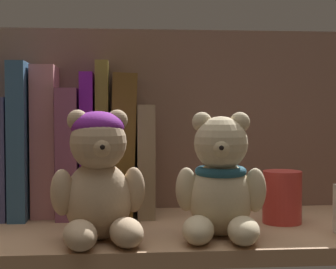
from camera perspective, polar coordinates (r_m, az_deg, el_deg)
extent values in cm
cube|color=#A87F5B|center=(75.07, 2.01, -10.20)|extent=(82.68, 26.79, 2.00)
cube|color=#7C5C4D|center=(87.11, 0.88, 0.94)|extent=(85.08, 1.20, 30.16)
cube|color=#4B4D82|center=(84.50, -16.57, -2.22)|extent=(2.32, 12.96, 17.35)
cube|color=#31597D|center=(83.84, -14.79, -0.53)|extent=(2.46, 13.96, 22.32)
cube|color=tan|center=(83.37, -12.60, -0.63)|extent=(3.41, 9.09, 22.01)
cube|color=#824763|center=(83.10, -10.19, -1.78)|extent=(2.99, 13.30, 18.65)
cube|color=purple|center=(82.82, -8.31, -0.98)|extent=(1.88, 11.18, 20.95)
cube|color=olive|center=(82.68, -6.81, -0.39)|extent=(1.87, 9.67, 22.65)
cube|color=brown|center=(82.70, -4.76, -1.04)|extent=(4.18, 12.67, 20.87)
cube|color=#857256|center=(82.96, -2.48, -2.56)|extent=(2.50, 13.18, 16.31)
ellipsoid|color=tan|center=(66.80, -7.29, -6.81)|extent=(8.09, 7.42, 9.51)
sphere|color=tan|center=(65.54, -7.28, -0.83)|extent=(6.76, 6.76, 6.76)
sphere|color=tan|center=(65.63, -9.39, 1.47)|extent=(2.54, 2.54, 2.54)
sphere|color=tan|center=(66.25, -5.31, 1.50)|extent=(2.54, 2.54, 2.54)
sphere|color=tan|center=(63.19, -6.99, -1.33)|extent=(2.54, 2.54, 2.54)
sphere|color=black|center=(62.31, -6.88, -1.32)|extent=(0.89, 0.89, 0.89)
ellipsoid|color=tan|center=(62.70, -9.14, -10.31)|extent=(4.81, 6.89, 3.38)
ellipsoid|color=tan|center=(63.41, -4.35, -10.13)|extent=(4.81, 6.89, 3.38)
ellipsoid|color=tan|center=(65.73, -10.97, -5.94)|extent=(3.17, 3.17, 5.50)
ellipsoid|color=tan|center=(66.84, -3.59, -5.75)|extent=(3.17, 3.17, 5.50)
ellipsoid|color=#78218D|center=(65.92, -7.34, 0.81)|extent=(6.43, 6.43, 3.72)
ellipsoid|color=beige|center=(68.47, 5.49, -6.64)|extent=(7.93, 7.28, 9.33)
sphere|color=beige|center=(67.22, 5.52, -0.92)|extent=(6.64, 6.64, 6.64)
sphere|color=beige|center=(67.56, 3.55, 1.30)|extent=(2.49, 2.49, 2.49)
sphere|color=beige|center=(67.67, 7.49, 1.29)|extent=(2.49, 2.49, 2.49)
sphere|color=beige|center=(64.90, 5.57, -1.40)|extent=(2.49, 2.49, 2.49)
sphere|color=black|center=(64.03, 5.58, -1.40)|extent=(0.87, 0.87, 0.87)
ellipsoid|color=beige|center=(64.68, 3.25, -9.90)|extent=(4.70, 6.75, 3.32)
ellipsoid|color=beige|center=(64.80, 7.86, -9.90)|extent=(4.70, 6.75, 3.32)
ellipsoid|color=beige|center=(67.86, 1.93, -5.72)|extent=(3.10, 3.10, 5.39)
ellipsoid|color=beige|center=(68.05, 9.05, -5.72)|extent=(3.10, 3.10, 5.39)
torus|color=#225367|center=(68.00, 5.50, -3.84)|extent=(6.37, 6.37, 1.19)
cylinder|color=#C63833|center=(77.45, 11.79, -6.39)|extent=(5.36, 5.36, 7.21)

